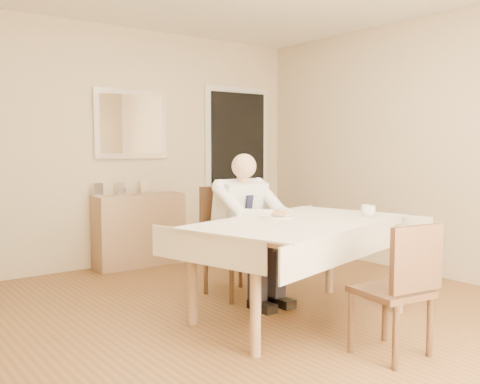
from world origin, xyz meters
TOP-DOWN VIEW (x-y plane):
  - room at (0.00, 0.00)m, footprint 5.00×5.02m
  - doorway at (1.55, 2.46)m, footprint 0.96×0.07m
  - mirror at (0.10, 2.47)m, footprint 0.86×0.04m
  - dining_table at (0.24, -0.08)m, footprint 1.96×1.43m
  - chair_far at (0.24, 0.81)m, footprint 0.50×0.50m
  - chair_near at (0.21, -1.01)m, footprint 0.45×0.45m
  - seated_man at (0.24, 0.52)m, footprint 0.48×0.72m
  - plate at (0.21, 0.14)m, footprint 0.26×0.26m
  - food at (0.21, 0.14)m, footprint 0.14×0.14m
  - knife at (0.25, 0.08)m, footprint 0.01×0.13m
  - fork at (0.17, 0.08)m, footprint 0.01×0.13m
  - coffee_mug at (0.83, -0.24)m, footprint 0.15×0.15m
  - sideboard at (0.10, 2.32)m, footprint 0.99×0.36m
  - photo_frame_left at (-0.34, 2.37)m, footprint 0.10×0.02m
  - photo_frame_center at (-0.08, 2.39)m, footprint 0.10×0.02m
  - photo_frame_right at (0.20, 2.38)m, footprint 0.10×0.02m

SIDE VIEW (x-z plane):
  - sideboard at x=0.10m, z-range 0.00..0.78m
  - chair_near at x=0.21m, z-range 0.05..0.89m
  - chair_far at x=0.24m, z-range 0.06..1.02m
  - dining_table at x=0.24m, z-range 0.29..1.04m
  - seated_man at x=0.24m, z-range 0.07..1.31m
  - plate at x=0.21m, z-range 0.75..0.77m
  - knife at x=0.25m, z-range 0.77..0.78m
  - fork at x=0.17m, z-range 0.77..0.78m
  - food at x=0.21m, z-range 0.76..0.81m
  - coffee_mug at x=0.83m, z-range 0.75..0.84m
  - photo_frame_left at x=-0.34m, z-range 0.78..0.92m
  - photo_frame_center at x=-0.08m, z-range 0.78..0.92m
  - photo_frame_right at x=0.20m, z-range 0.78..0.92m
  - doorway at x=1.55m, z-range -0.05..2.05m
  - room at x=0.00m, z-range 0.00..2.60m
  - mirror at x=0.10m, z-range 1.17..1.93m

